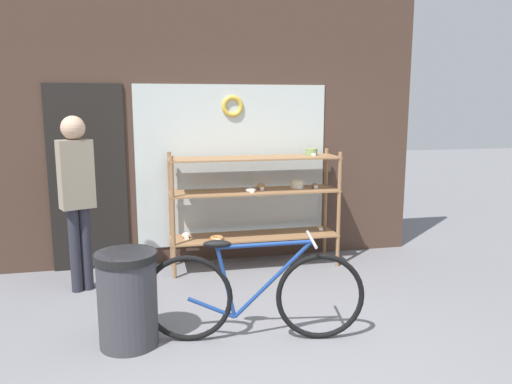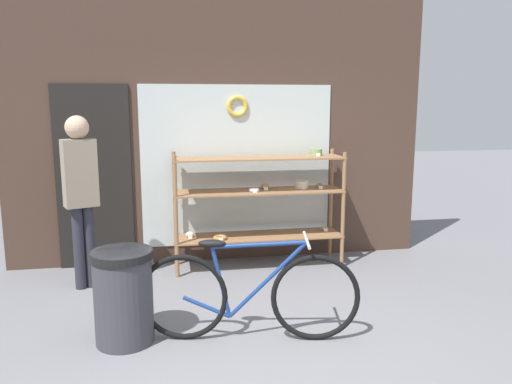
% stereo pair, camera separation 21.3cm
% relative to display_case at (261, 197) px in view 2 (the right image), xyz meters
% --- Properties ---
extents(ground_plane, '(30.00, 30.00, 0.00)m').
position_rel_display_case_xyz_m(ground_plane, '(-0.42, -2.24, -0.82)').
color(ground_plane, slate).
extents(storefront_facade, '(4.95, 0.13, 3.37)m').
position_rel_display_case_xyz_m(storefront_facade, '(-0.46, 0.37, 0.82)').
color(storefront_facade, '#473328').
rests_on(storefront_facade, ground_plane).
extents(display_case, '(1.94, 0.48, 1.36)m').
position_rel_display_case_xyz_m(display_case, '(0.00, 0.00, 0.00)').
color(display_case, '#8E6642').
rests_on(display_case, ground_plane).
extents(bicycle, '(1.75, 0.50, 0.85)m').
position_rel_display_case_xyz_m(bicycle, '(-0.44, -1.81, -0.44)').
color(bicycle, black).
rests_on(bicycle, ground_plane).
extents(pedestrian, '(0.36, 0.29, 1.77)m').
position_rel_display_case_xyz_m(pedestrian, '(-1.91, -0.37, 0.23)').
color(pedestrian, '#282833').
rests_on(pedestrian, ground_plane).
extents(trash_bin, '(0.49, 0.49, 0.76)m').
position_rel_display_case_xyz_m(trash_bin, '(-1.42, -1.67, -0.42)').
color(trash_bin, '#38383D').
rests_on(trash_bin, ground_plane).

